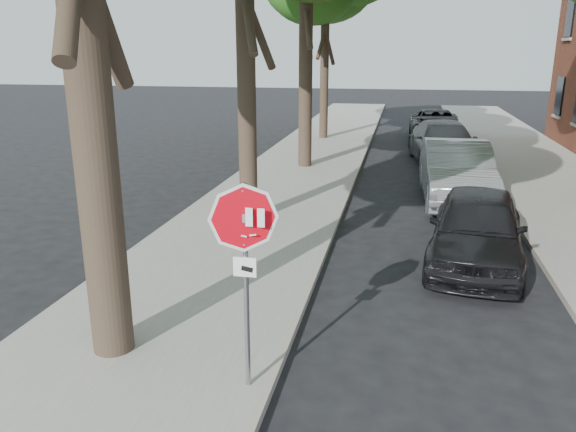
{
  "coord_description": "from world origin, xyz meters",
  "views": [
    {
      "loc": [
        1.02,
        -5.95,
        4.15
      ],
      "look_at": [
        -0.4,
        1.04,
        2.05
      ],
      "focal_mm": 35.0,
      "sensor_mm": 36.0,
      "label": 1
    }
  ],
  "objects_px": {
    "stop_sign": "(245,248)",
    "car_d": "(436,125)",
    "car_a": "(477,228)",
    "car_c": "(444,143)",
    "car_b": "(456,172)"
  },
  "relations": [
    {
      "from": "stop_sign",
      "to": "car_d",
      "type": "height_order",
      "value": "stop_sign"
    },
    {
      "from": "car_d",
      "to": "car_b",
      "type": "bearing_deg",
      "value": -90.39
    },
    {
      "from": "car_a",
      "to": "car_c",
      "type": "relative_size",
      "value": 0.81
    },
    {
      "from": "stop_sign",
      "to": "car_c",
      "type": "distance_m",
      "value": 16.33
    },
    {
      "from": "car_c",
      "to": "car_d",
      "type": "relative_size",
      "value": 1.05
    },
    {
      "from": "stop_sign",
      "to": "car_a",
      "type": "relative_size",
      "value": 0.59
    },
    {
      "from": "car_b",
      "to": "car_d",
      "type": "height_order",
      "value": "car_b"
    },
    {
      "from": "car_a",
      "to": "car_b",
      "type": "distance_m",
      "value": 5.07
    },
    {
      "from": "car_d",
      "to": "car_c",
      "type": "bearing_deg",
      "value": -90.39
    },
    {
      "from": "stop_sign",
      "to": "car_b",
      "type": "bearing_deg",
      "value": 72.34
    },
    {
      "from": "stop_sign",
      "to": "car_d",
      "type": "bearing_deg",
      "value": 81.49
    },
    {
      "from": "car_a",
      "to": "car_c",
      "type": "bearing_deg",
      "value": 97.66
    },
    {
      "from": "car_c",
      "to": "car_b",
      "type": "bearing_deg",
      "value": -96.34
    },
    {
      "from": "car_b",
      "to": "car_a",
      "type": "bearing_deg",
      "value": -91.71
    },
    {
      "from": "stop_sign",
      "to": "car_d",
      "type": "relative_size",
      "value": 0.5
    }
  ]
}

